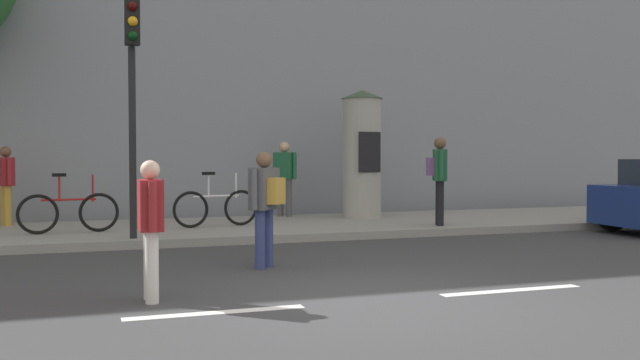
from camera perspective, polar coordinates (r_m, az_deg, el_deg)
The scene contains 13 objects.
ground_plane at distance 7.46m, azimuth 4.61°, elevation -9.99°, with size 80.00×80.00×0.00m, color #38383A.
sidewalk_curb at distance 14.07m, azimuth -6.98°, elevation -4.04°, with size 36.00×4.00×0.15m, color gray.
lane_markings at distance 7.46m, azimuth 4.61°, elevation -9.96°, with size 25.80×0.16×0.01m.
building_backdrop at distance 19.27m, azimuth -10.26°, elevation 13.10°, with size 36.00×5.00×10.55m, color gray.
traffic_light at distance 12.01m, azimuth -15.33°, elevation 8.18°, with size 0.24×0.45×4.00m.
poster_column at distance 15.69m, azimuth 3.51°, elevation 2.26°, with size 0.96×0.96×2.91m.
pedestrian_in_red_top at distance 9.48m, azimuth -4.55°, elevation -1.55°, with size 0.53×0.53×1.61m.
pedestrian_near_pole at distance 7.50m, azimuth -13.91°, elevation -3.17°, with size 0.24×0.65×1.51m.
pedestrian_tallest at distance 14.03m, azimuth 9.85°, elevation 0.66°, with size 0.50×0.62×1.78m.
pedestrian_in_light_jacket at distance 15.89m, azimuth -2.96°, elevation 0.65°, with size 0.48×0.54×1.73m.
pedestrian_with_backpack at distance 15.16m, azimuth -24.66°, elevation 0.03°, with size 0.38×0.56×1.60m.
bicycle_leaning at distance 13.75m, azimuth -8.62°, elevation -2.24°, with size 1.76×0.35×1.09m.
bicycle_upright at distance 13.28m, azimuth -20.16°, elevation -2.49°, with size 1.77×0.22×1.09m.
Camera 1 is at (-2.94, -6.68, 1.55)m, focal length 38.49 mm.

